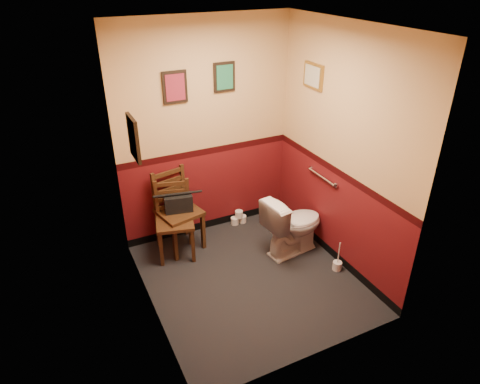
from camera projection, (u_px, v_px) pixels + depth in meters
name	position (u px, v px, depth m)	size (l,w,h in m)	color
floor	(250.00, 279.00, 4.85)	(2.20, 2.40, 0.00)	black
ceiling	(253.00, 26.00, 3.57)	(2.20, 2.40, 0.00)	silver
wall_back	(206.00, 133.00, 5.16)	(2.20, 2.70, 0.00)	#5B1014
wall_front	(323.00, 233.00, 3.26)	(2.20, 2.70, 0.00)	#5B1014
wall_left	(141.00, 195.00, 3.79)	(2.40, 2.70, 0.00)	#5B1014
wall_right	(341.00, 152.00, 4.63)	(2.40, 2.70, 0.00)	#5B1014
grab_bar	(322.00, 177.00, 5.01)	(0.05, 0.56, 0.06)	silver
framed_print_back_a	(175.00, 87.00, 4.72)	(0.28, 0.04, 0.36)	black
framed_print_back_b	(224.00, 77.00, 4.93)	(0.26, 0.04, 0.34)	black
framed_print_left	(134.00, 138.00, 3.64)	(0.04, 0.30, 0.38)	black
framed_print_right	(313.00, 76.00, 4.77)	(0.04, 0.34, 0.28)	olive
toilet	(293.00, 225.00, 5.16)	(0.43, 0.77, 0.75)	white
toilet_brush	(337.00, 265.00, 4.97)	(0.11, 0.11, 0.38)	silver
chair_left	(174.00, 220.00, 5.08)	(0.53, 0.53, 0.93)	#492B16
chair_right	(177.00, 210.00, 5.20)	(0.56, 0.56, 1.00)	#492B16
handbag	(178.00, 203.00, 5.11)	(0.36, 0.23, 0.24)	black
tp_stack	(239.00, 218.00, 5.85)	(0.22, 0.12, 0.19)	silver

